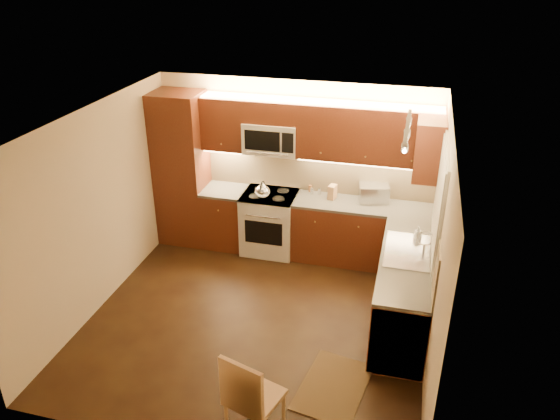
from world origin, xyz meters
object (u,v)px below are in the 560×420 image
(sink, at_px, (408,246))
(knife_block, at_px, (332,192))
(microwave, at_px, (271,138))
(soap_bottle, at_px, (418,233))
(kettle, at_px, (262,189))
(stove, at_px, (270,222))
(toaster_oven, at_px, (374,193))
(dining_chair, at_px, (255,395))

(sink, bearing_deg, knife_block, 131.86)
(microwave, xyz_separation_m, soap_bottle, (2.10, -0.92, -0.74))
(kettle, distance_m, soap_bottle, 2.26)
(sink, distance_m, kettle, 2.29)
(soap_bottle, bearing_deg, microwave, 135.46)
(stove, xyz_separation_m, microwave, (0.00, 0.14, 1.26))
(microwave, xyz_separation_m, sink, (2.00, -1.26, -0.74))
(knife_block, bearing_deg, toaster_oven, 19.13)
(knife_block, relative_size, soap_bottle, 1.19)
(stove, xyz_separation_m, sink, (2.00, -1.12, 0.52))
(stove, relative_size, kettle, 3.78)
(toaster_oven, bearing_deg, knife_block, 174.60)
(microwave, relative_size, toaster_oven, 1.89)
(toaster_oven, relative_size, knife_block, 1.99)
(microwave, bearing_deg, sink, -32.21)
(knife_block, xyz_separation_m, soap_bottle, (1.21, -0.90, -0.02))
(stove, distance_m, sink, 2.35)
(kettle, height_order, dining_chair, kettle)
(soap_bottle, xyz_separation_m, dining_chair, (-1.31, -2.57, -0.49))
(stove, distance_m, knife_block, 1.05)
(knife_block, bearing_deg, sink, -36.33)
(knife_block, bearing_deg, stove, -161.10)
(microwave, height_order, dining_chair, microwave)
(toaster_oven, bearing_deg, sink, -80.45)
(kettle, xyz_separation_m, toaster_oven, (1.53, 0.32, -0.02))
(sink, xyz_separation_m, soap_bottle, (0.10, 0.34, 0.01))
(knife_block, bearing_deg, microwave, -169.73)
(kettle, bearing_deg, toaster_oven, 17.76)
(dining_chair, bearing_deg, toaster_oven, 96.55)
(sink, relative_size, kettle, 3.54)
(soap_bottle, bearing_deg, kettle, 142.38)
(kettle, relative_size, knife_block, 1.21)
(microwave, bearing_deg, soap_bottle, -23.67)
(sink, xyz_separation_m, kettle, (-2.06, 0.99, 0.07))
(kettle, bearing_deg, dining_chair, -69.11)
(sink, xyz_separation_m, toaster_oven, (-0.54, 1.31, 0.05))
(microwave, xyz_separation_m, knife_block, (0.89, -0.02, -0.72))
(dining_chair, bearing_deg, microwave, 120.10)
(sink, distance_m, toaster_oven, 1.42)
(stove, relative_size, toaster_oven, 2.29)
(knife_block, height_order, dining_chair, knife_block)
(kettle, xyz_separation_m, knife_block, (0.96, 0.25, -0.04))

